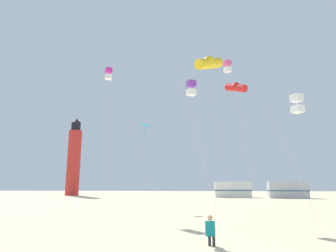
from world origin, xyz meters
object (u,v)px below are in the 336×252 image
Objects in this scene: kite_box_violet at (191,88)px; kite_flyer_standing at (211,230)px; kite_box_rainbow at (227,67)px; rv_van_white at (233,190)px; rv_van_silver at (288,190)px; kite_tube_scarlet at (236,87)px; kite_diamond_cyan at (145,128)px; kite_box_white at (297,104)px; kite_tube_gold at (209,63)px; kite_box_magenta at (109,74)px; lighthouse_distant at (74,159)px.

kite_flyer_standing is at bearing -86.48° from kite_box_violet.
kite_box_violet is 0.72× the size of kite_box_rainbow.
rv_van_silver is at bearing -12.50° from rv_van_white.
kite_diamond_cyan is at bearing 163.85° from kite_tube_scarlet.
rv_van_silver reaches higher than kite_flyer_standing.
kite_tube_scarlet is 1.56× the size of kite_box_white.
kite_tube_gold is at bearing -66.54° from kite_box_violet.
kite_box_magenta is (-11.62, -0.43, -0.54)m from kite_box_rainbow.
kite_box_white is 37.39m from rv_van_white.
kite_box_magenta reaches higher than kite_box_white.
kite_box_white is at bearing -102.76° from rv_van_silver.
kite_box_white reaches higher than rv_van_silver.
kite_flyer_standing is 0.10× the size of kite_tube_scarlet.
lighthouse_distant is (-29.25, 34.70, -5.63)m from kite_box_rainbow.
kite_box_violet is (-0.61, 9.95, 8.93)m from kite_flyer_standing.
rv_van_silver is (24.32, 26.00, -11.54)m from kite_box_magenta.
kite_box_violet is at bearing -100.57° from rv_van_white.
kite_tube_scarlet is 46.13m from lighthouse_distant.
kite_box_violet is 7.57m from kite_box_rainbow.
kite_tube_scarlet is at bearing -94.43° from rv_van_white.
kite_tube_gold is 1.29× the size of kite_diamond_cyan.
kite_diamond_cyan reaches higher than rv_van_white.
kite_flyer_standing is 0.15× the size of kite_box_white.
lighthouse_distant is 34.27m from rv_van_white.
rv_van_silver is at bearing 66.05° from kite_tube_gold.
lighthouse_distant is at bearing 122.90° from kite_diamond_cyan.
kite_box_magenta reaches higher than rv_van_silver.
kite_tube_gold reaches higher than kite_flyer_standing.
kite_box_magenta reaches higher than kite_box_violet.
kite_box_white is at bearing -53.72° from lighthouse_distant.
lighthouse_distant is at bearing 116.65° from kite_box_magenta.
kite_tube_scarlet is 2.31m from kite_box_rainbow.
rv_van_white is (12.04, 25.48, -6.64)m from kite_diamond_cyan.
kite_tube_scarlet reaches higher than kite_box_white.
kite_box_magenta is (-14.51, 8.66, 5.81)m from kite_box_white.
kite_box_violet is (4.80, -7.79, 1.52)m from kite_diamond_cyan.
rv_van_white is at bearing 83.85° from kite_tube_scarlet.
kite_box_rainbow is at bearing -49.87° from lighthouse_distant.
kite_flyer_standing is at bearing -73.05° from kite_diamond_cyan.
kite_tube_scarlet reaches higher than kite_diamond_cyan.
kite_box_magenta is 34.17m from rv_van_white.
kite_flyer_standing is 0.18× the size of rv_van_silver.
kite_flyer_standing is 43.73m from rv_van_white.
rv_van_silver is at bearing -12.27° from lighthouse_distant.
kite_diamond_cyan is at bearing 134.41° from kite_box_white.
lighthouse_distant reaches higher than kite_tube_gold.
kite_box_rainbow reaches higher than rv_van_white.
rv_van_silver is (16.24, 30.99, -8.15)m from kite_box_violet.
kite_flyer_standing is 10.75m from kite_box_white.
kite_box_magenta is (-3.28, -2.80, 4.90)m from kite_diamond_cyan.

